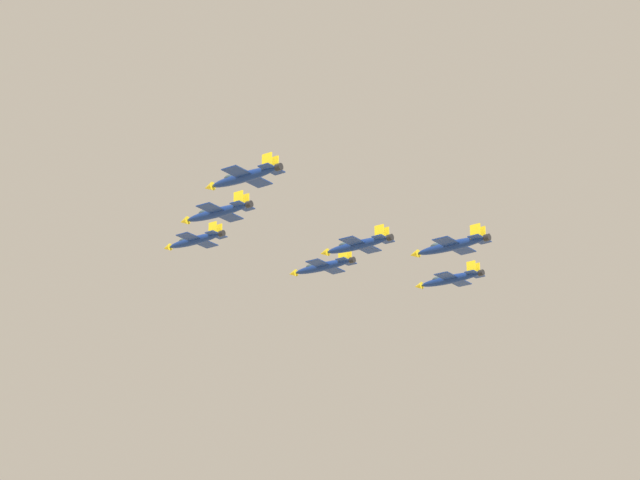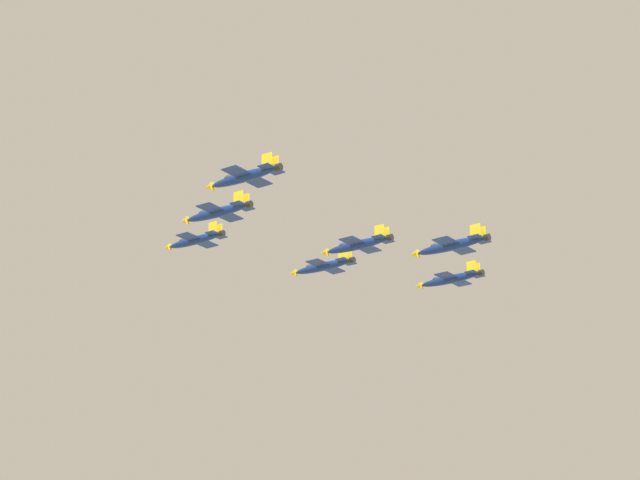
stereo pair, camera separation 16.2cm
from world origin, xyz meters
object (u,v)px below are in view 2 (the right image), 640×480
at_px(jet_right_wingman, 323,266).
at_px(jet_left_outer, 244,177).
at_px(jet_left_wingman, 217,212).
at_px(jet_slot_rear, 357,245).
at_px(jet_trailing, 451,246).
at_px(jet_right_outer, 450,279).
at_px(jet_lead, 195,240).

xyz_separation_m(jet_right_wingman, jet_left_outer, (-28.88, 44.95, -2.05)).
bearing_deg(jet_left_wingman, jet_slot_rear, -140.34).
bearing_deg(jet_trailing, jet_right_wingman, -22.05).
relative_size(jet_left_wingman, jet_right_outer, 1.03).
bearing_deg(jet_left_outer, jet_lead, -39.80).
height_order(jet_right_outer, jet_trailing, jet_right_outer).
relative_size(jet_lead, jet_right_outer, 0.98).
bearing_deg(jet_trailing, jet_right_outer, -58.56).
height_order(jet_left_outer, jet_right_outer, jet_right_outer).
relative_size(jet_lead, jet_trailing, 0.98).
height_order(jet_lead, jet_left_wingman, jet_lead).
xyz_separation_m(jet_left_wingman, jet_right_outer, (-9.37, -52.60, -3.15)).
height_order(jet_slot_rear, jet_trailing, jet_slot_rear).
bearing_deg(jet_right_wingman, jet_slot_rear, 139.45).
distance_m(jet_lead, jet_right_wingman, 26.04).
relative_size(jet_left_wingman, jet_right_wingman, 1.04).
bearing_deg(jet_slot_rear, jet_right_outer, -89.94).
relative_size(jet_lead, jet_right_wingman, 1.00).
xyz_separation_m(jet_lead, jet_slot_rear, (-38.25, -7.65, -9.07)).
bearing_deg(jet_right_outer, jet_trailing, 121.00).
xyz_separation_m(jet_left_outer, jet_trailing, (-12.62, -36.34, -6.42)).
bearing_deg(jet_slot_rear, jet_left_wingman, 40.42).
distance_m(jet_slot_rear, jet_trailing, 19.95).
bearing_deg(jet_slot_rear, jet_right_wingman, -40.30).
distance_m(jet_left_outer, jet_trailing, 39.00).
xyz_separation_m(jet_left_outer, jet_slot_rear, (6.50, -32.51, -2.25)).
bearing_deg(jet_lead, jet_slot_rear, -179.34).
distance_m(jet_left_wingman, jet_left_outer, 25.80).
bearing_deg(jet_lead, jet_right_wingman, -138.97).
bearing_deg(jet_trailing, jet_left_wingman, 24.00).
bearing_deg(jet_right_outer, jet_lead, 40.89).
relative_size(jet_left_wingman, jet_left_outer, 1.02).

